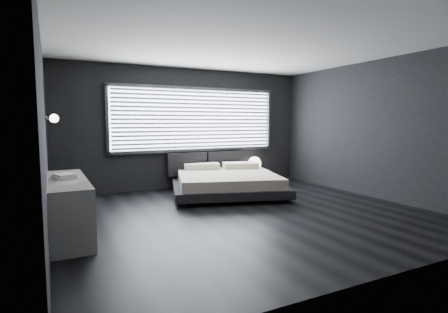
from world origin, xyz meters
name	(u,v)px	position (x,y,z in m)	size (l,w,h in m)	color
room	(247,131)	(0.00, 0.00, 1.40)	(6.04, 6.00, 2.80)	black
window	(197,120)	(0.20, 2.70, 1.61)	(4.14, 0.09, 1.52)	white
headboard	(207,163)	(0.42, 2.64, 0.57)	(1.96, 0.16, 0.52)	black
sconce_near	(54,118)	(-2.88, 0.05, 1.60)	(0.18, 0.11, 0.11)	silver
sconce_far	(53,119)	(-2.88, 0.65, 1.60)	(0.18, 0.11, 0.11)	silver
wall_art_upper	(45,96)	(-2.98, -0.55, 1.85)	(0.01, 0.48, 0.48)	#47474C
wall_art_lower	(47,136)	(-2.98, -0.30, 1.38)	(0.01, 0.48, 0.48)	#47474C
bed	(227,181)	(0.44, 1.59, 0.27)	(2.81, 2.74, 0.59)	black
nightstand	(255,176)	(1.71, 2.50, 0.17)	(0.59, 0.49, 0.34)	silver
orb_lamp	(255,163)	(1.69, 2.49, 0.51)	(0.33, 0.33, 0.33)	white
dresser	(67,207)	(-2.78, 0.15, 0.39)	(0.57, 1.95, 0.78)	silver
book_stack	(64,176)	(-2.79, 0.19, 0.81)	(0.32, 0.39, 0.07)	silver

